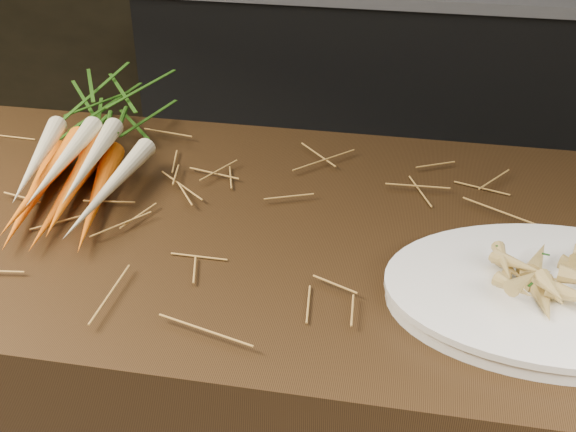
{
  "coord_description": "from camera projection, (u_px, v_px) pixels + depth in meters",
  "views": [
    {
      "loc": [
        0.46,
        -0.63,
        1.5
      ],
      "look_at": [
        0.3,
        0.23,
        0.96
      ],
      "focal_mm": 45.0,
      "sensor_mm": 36.0,
      "label": 1
    }
  ],
  "objects": [
    {
      "name": "serving_platter",
      "position": [
        560.0,
        298.0,
        0.94
      ],
      "size": [
        0.48,
        0.35,
        0.02
      ],
      "primitive_type": null,
      "rotation": [
        0.0,
        0.0,
        0.1
      ],
      "color": "white",
      "rests_on": "main_counter"
    },
    {
      "name": "back_counter",
      "position": [
        376.0,
        82.0,
        2.94
      ],
      "size": [
        1.82,
        0.62,
        0.84
      ],
      "color": "black",
      "rests_on": "ground"
    },
    {
      "name": "root_veg_bunch",
      "position": [
        92.0,
        136.0,
        1.27
      ],
      "size": [
        0.26,
        0.59,
        0.11
      ],
      "rotation": [
        0.0,
        0.0,
        0.13
      ],
      "color": "#F26900",
      "rests_on": "main_counter"
    },
    {
      "name": "roasted_veg_heap",
      "position": [
        565.0,
        275.0,
        0.92
      ],
      "size": [
        0.24,
        0.18,
        0.05
      ],
      "primitive_type": null,
      "rotation": [
        0.0,
        0.0,
        0.1
      ],
      "color": "#A18340",
      "rests_on": "serving_platter"
    },
    {
      "name": "straw_bedding",
      "position": [
        113.0,
        203.0,
        1.16
      ],
      "size": [
        1.4,
        0.6,
        0.02
      ],
      "primitive_type": null,
      "color": "#A87B3A",
      "rests_on": "main_counter"
    },
    {
      "name": "main_counter",
      "position": [
        143.0,
        406.0,
        1.4
      ],
      "size": [
        2.4,
        0.7,
        0.9
      ],
      "primitive_type": "cube",
      "color": "black",
      "rests_on": "ground"
    }
  ]
}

